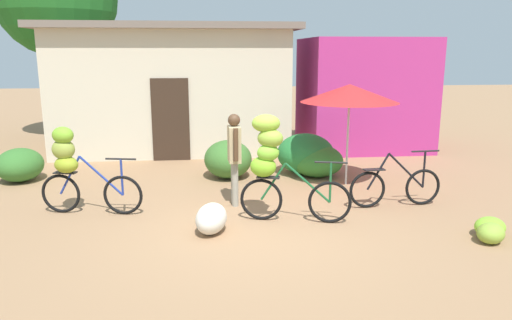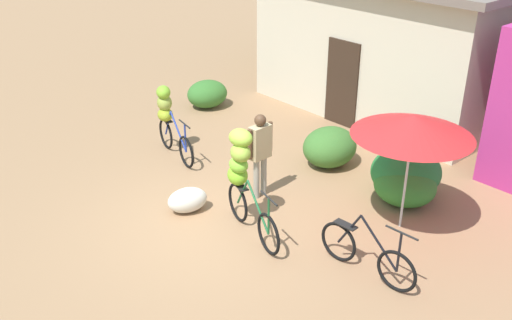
% 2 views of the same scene
% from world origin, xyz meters
% --- Properties ---
extents(ground_plane, '(60.00, 60.00, 0.00)m').
position_xyz_m(ground_plane, '(0.00, 0.00, 0.00)').
color(ground_plane, '#99724F').
extents(building_low, '(6.47, 3.38, 3.31)m').
position_xyz_m(building_low, '(-1.50, 6.37, 1.67)').
color(building_low, beige).
rests_on(building_low, ground).
extents(shop_pink, '(3.20, 2.80, 2.97)m').
position_xyz_m(shop_pink, '(3.67, 6.11, 1.48)').
color(shop_pink, '#B42F7D').
rests_on(shop_pink, ground).
extents(hedge_bush_front_left, '(0.92, 1.05, 0.68)m').
position_xyz_m(hedge_bush_front_left, '(-4.49, 3.26, 0.34)').
color(hedge_bush_front_left, '#366F2B').
rests_on(hedge_bush_front_left, ground).
extents(hedge_bush_front_right, '(1.01, 1.16, 0.79)m').
position_xyz_m(hedge_bush_front_right, '(-0.21, 3.10, 0.40)').
color(hedge_bush_front_right, '#3B6D2C').
rests_on(hedge_bush_front_right, ground).
extents(hedge_bush_mid, '(1.24, 1.33, 0.88)m').
position_xyz_m(hedge_bush_mid, '(1.50, 3.27, 0.44)').
color(hedge_bush_mid, '#267534').
rests_on(hedge_bush_mid, ground).
extents(hedge_bush_by_door, '(1.11, 1.08, 0.69)m').
position_xyz_m(hedge_bush_by_door, '(1.69, 2.98, 0.34)').
color(hedge_bush_by_door, '#32792C').
rests_on(hedge_bush_by_door, ground).
extents(market_umbrella, '(1.91, 1.91, 2.01)m').
position_xyz_m(market_umbrella, '(2.13, 2.29, 1.83)').
color(market_umbrella, beige).
rests_on(market_umbrella, ground).
extents(bicycle_leftmost, '(1.69, 0.47, 1.45)m').
position_xyz_m(bicycle_leftmost, '(-2.82, 1.01, 0.84)').
color(bicycle_leftmost, black).
rests_on(bicycle_leftmost, ground).
extents(bicycle_near_pile, '(1.71, 0.58, 1.68)m').
position_xyz_m(bicycle_near_pile, '(0.37, 0.34, 1.00)').
color(bicycle_near_pile, black).
rests_on(bicycle_near_pile, ground).
extents(bicycle_center_loaded, '(1.65, 0.18, 0.97)m').
position_xyz_m(bicycle_center_loaded, '(2.56, 0.82, 0.35)').
color(bicycle_center_loaded, black).
rests_on(bicycle_center_loaded, ground).
extents(banana_pile_on_ground, '(0.73, 0.82, 0.29)m').
position_xyz_m(banana_pile_on_ground, '(3.33, -0.78, 0.14)').
color(banana_pile_on_ground, '#88AC39').
rests_on(banana_pile_on_ground, ground).
extents(produce_sack, '(0.62, 0.80, 0.44)m').
position_xyz_m(produce_sack, '(-0.62, -0.09, 0.22)').
color(produce_sack, silver).
rests_on(produce_sack, ground).
extents(person_vendor, '(0.22, 0.58, 1.60)m').
position_xyz_m(person_vendor, '(-0.19, 1.21, 0.97)').
color(person_vendor, gray).
rests_on(person_vendor, ground).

